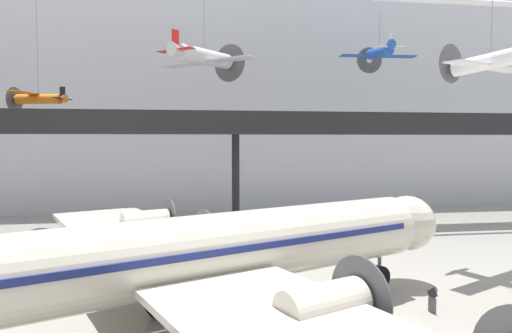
# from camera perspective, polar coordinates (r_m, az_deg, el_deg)

# --- Properties ---
(ground_plane) EXTENTS (260.00, 260.00, 0.00)m
(ground_plane) POSITION_cam_1_polar(r_m,az_deg,el_deg) (21.15, 4.52, -19.19)
(ground_plane) COLOR gray
(hangar_back_wall) EXTENTS (140.00, 3.00, 26.20)m
(hangar_back_wall) POSITION_cam_1_polar(r_m,az_deg,el_deg) (53.61, -3.99, 8.69)
(hangar_back_wall) COLOR silver
(hangar_back_wall) RESTS_ON ground
(mezzanine_walkway) EXTENTS (110.00, 3.20, 10.60)m
(mezzanine_walkway) POSITION_cam_1_polar(r_m,az_deg,el_deg) (40.56, -2.42, 4.49)
(mezzanine_walkway) COLOR black
(mezzanine_walkway) RESTS_ON ground
(airliner_silver_main) EXTENTS (29.80, 35.02, 9.38)m
(airliner_silver_main) POSITION_cam_1_polar(r_m,az_deg,el_deg) (18.93, -10.59, -11.24)
(airliner_silver_main) COLOR beige
(airliner_silver_main) RESTS_ON ground
(suspended_plane_white_twin) EXTENTS (6.99, 6.15, 8.70)m
(suspended_plane_white_twin) POSITION_cam_1_polar(r_m,az_deg,el_deg) (31.95, 27.26, 11.59)
(suspended_plane_white_twin) COLOR silver
(suspended_plane_orange_highwing) EXTENTS (5.45, 6.41, 9.89)m
(suspended_plane_orange_highwing) POSITION_cam_1_polar(r_m,az_deg,el_deg) (45.44, -25.55, 7.70)
(suspended_plane_orange_highwing) COLOR orange
(suspended_plane_silver_racer) EXTENTS (8.47, 8.38, 7.05)m
(suspended_plane_silver_racer) POSITION_cam_1_polar(r_m,az_deg,el_deg) (41.34, -6.50, 13.43)
(suspended_plane_silver_racer) COLOR silver
(suspended_plane_blue_trainer) EXTENTS (7.53, 6.16, 5.63)m
(suspended_plane_blue_trainer) POSITION_cam_1_polar(r_m,az_deg,el_deg) (47.34, 15.15, 13.57)
(suspended_plane_blue_trainer) COLOR #1E4CAD
(info_sign_pedestal) EXTENTS (0.19, 0.78, 1.24)m
(info_sign_pedestal) POSITION_cam_1_polar(r_m,az_deg,el_deg) (23.87, 21.17, -15.56)
(info_sign_pedestal) COLOR #4C4C51
(info_sign_pedestal) RESTS_ON ground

